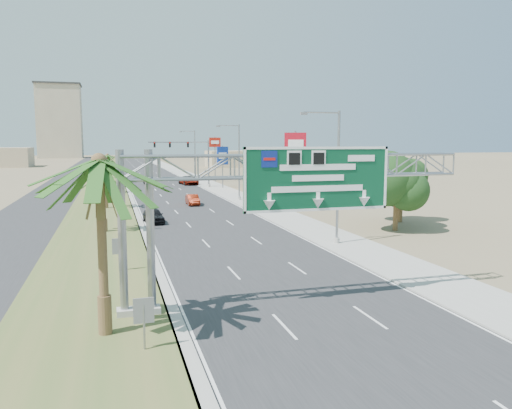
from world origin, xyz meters
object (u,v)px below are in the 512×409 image
Objects in this scene: pole_sign_blue at (223,157)px; signal_mast at (197,159)px; palm_near at (99,163)px; car_left_lane at (153,216)px; car_far at (150,181)px; sign_gantry at (283,178)px; car_right_lane at (189,180)px; pole_sign_red_near at (295,148)px; store_building at (302,176)px; pole_sign_red_far at (215,146)px; car_mid_lane at (193,200)px.

signal_mast is at bearing 149.18° from pole_sign_blue.
signal_mast is (14.37, 63.97, -2.08)m from palm_near.
car_left_lane reaches higher than car_far.
car_right_lane is (5.76, 68.37, -5.27)m from sign_gantry.
pole_sign_red_near is (15.88, 3.92, 6.33)m from car_left_lane.
sign_gantry is 62.37m from signal_mast.
store_building reaches higher than car_far.
sign_gantry is 1.91× the size of pole_sign_red_far.
signal_mast is at bearing 77.34° from palm_near.
pole_sign_blue is at bearing 93.34° from pole_sign_red_near.
car_far is 15.84m from pole_sign_blue.
store_building reaches higher than car_mid_lane.
car_right_lane is (-17.30, 12.30, -1.21)m from store_building.
car_left_lane is 0.46× the size of pole_sign_red_near.
car_far is 14.53m from pole_sign_red_far.
pole_sign_red_far is at bearing 31.63° from car_right_lane.
car_mid_lane is at bearing -140.87° from store_building.
car_far is 42.41m from pole_sign_red_near.
pole_sign_red_near is 43.15m from pole_sign_red_far.
palm_near is at bearing -102.95° from car_mid_lane.
pole_sign_red_near is (6.15, -38.33, 6.24)m from car_right_lane.
sign_gantry is at bearing -91.88° from car_mid_lane.
sign_gantry is 60.77m from store_building.
pole_sign_blue is at bearing -30.82° from signal_mast.
pole_sign_red_near reaches higher than car_right_lane.
car_left_lane reaches higher than car_mid_lane.
palm_near is at bearing -122.09° from pole_sign_red_near.
car_right_lane is 0.64× the size of pole_sign_red_near.
car_left_lane is 0.47× the size of pole_sign_red_far.
palm_near is at bearing -118.28° from store_building.
car_far is at bearing 84.36° from palm_near.
signal_mast is 0.57× the size of store_building.
car_mid_lane is (9.92, 40.69, -6.29)m from palm_near.
palm_near is at bearing -104.77° from pole_sign_red_far.
signal_mast is 37.58m from car_left_lane.
pole_sign_red_far reaches higher than sign_gantry.
pole_sign_red_far is at bearing 66.58° from car_left_lane.
pole_sign_red_near is (20.05, 31.97, 0.10)m from palm_near.
palm_near is at bearing -106.56° from pole_sign_blue.
pole_sign_red_far is (5.90, 4.82, 6.16)m from car_right_lane.
palm_near is 42.35m from car_mid_lane.
sign_gantry is 4.07× the size of car_left_lane.
pole_sign_red_near reaches higher than signal_mast.
car_left_lane is 43.36m from car_right_lane.
sign_gantry is 60.56m from pole_sign_blue.
car_right_lane is 39.32m from pole_sign_red_near.
car_mid_lane is at bearing -105.24° from car_right_lane.
sign_gantry is 74.11m from pole_sign_red_far.
sign_gantry reaches higher than car_mid_lane.
car_right_lane is 0.65× the size of pole_sign_red_far.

